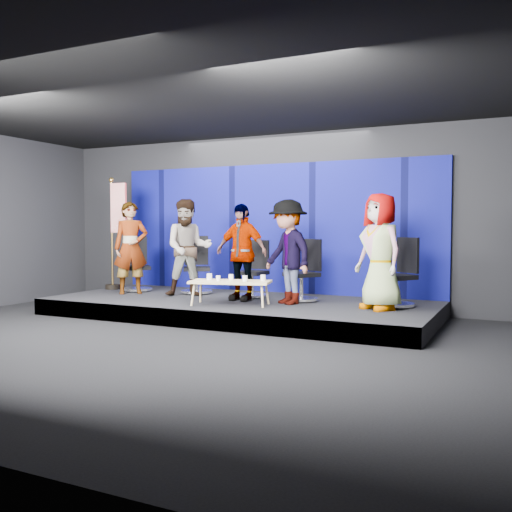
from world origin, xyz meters
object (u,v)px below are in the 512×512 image
object	(u,v)px
coffee_table	(230,283)
mug_e	(263,278)
chair_c	(254,278)
mug_d	(245,278)
panelist_a	(131,248)
panelist_b	(188,248)
panelist_c	(241,252)
chair_d	(304,281)
mug_b	(218,278)
mug_a	(209,277)
chair_b	(197,274)
flag_stand	(116,230)
panelist_d	(288,252)
chair_e	(398,284)
panelist_e	(380,252)
mug_c	(231,277)
chair_a	(137,273)

from	to	relation	value
coffee_table	mug_e	bearing A→B (deg)	23.37
chair_c	mug_d	size ratio (longest dim) A/B	11.04
panelist_a	mug_d	bearing A→B (deg)	-55.08
panelist_a	panelist_b	world-z (taller)	panelist_b
mug_e	panelist_c	bearing A→B (deg)	146.18
panelist_a	mug_e	world-z (taller)	panelist_a
panelist_a	chair_d	bearing A→B (deg)	-35.88
mug_b	chair_d	bearing A→B (deg)	45.48
panelist_c	mug_a	world-z (taller)	panelist_c
mug_a	chair_d	bearing A→B (deg)	38.75
chair_d	mug_b	xyz separation A→B (m)	(-1.12, -1.14, 0.09)
mug_b	mug_d	distance (m)	0.47
panelist_b	coffee_table	xyz separation A→B (m)	(1.30, -0.73, -0.55)
panelist_a	chair_b	size ratio (longest dim) A/B	1.59
flag_stand	coffee_table	bearing A→B (deg)	-18.27
chair_c	panelist_d	distance (m)	1.24
coffee_table	flag_stand	size ratio (longest dim) A/B	0.61
panelist_a	panelist_b	xyz separation A→B (m)	(1.25, 0.14, 0.02)
chair_c	mug_d	world-z (taller)	chair_c
panelist_d	chair_e	size ratio (longest dim) A/B	1.56
chair_b	mug_b	size ratio (longest dim) A/B	13.31
panelist_e	mug_b	bearing A→B (deg)	-129.80
chair_e	mug_b	bearing A→B (deg)	-122.22
chair_d	mug_a	world-z (taller)	chair_d
mug_c	panelist_a	bearing A→B (deg)	169.67
panelist_c	mug_e	bearing A→B (deg)	-29.42
flag_stand	mug_c	bearing A→B (deg)	-16.38
panelist_b	mug_d	distance (m)	1.80
panelist_a	mug_c	xyz separation A→B (m)	(2.50, -0.45, -0.45)
coffee_table	mug_b	xyz separation A→B (m)	(-0.18, -0.09, 0.08)
mug_d	coffee_table	bearing A→B (deg)	-179.56
chair_d	mug_a	xyz separation A→B (m)	(-1.34, -1.07, 0.11)
chair_a	coffee_table	size ratio (longest dim) A/B	0.77
mug_b	panelist_c	bearing A→B (deg)	85.38
coffee_table	mug_a	world-z (taller)	mug_a
panelist_a	chair_c	distance (m)	2.56
chair_e	flag_stand	size ratio (longest dim) A/B	0.49
panelist_d	panelist_b	bearing A→B (deg)	-151.71
mug_d	panelist_d	bearing A→B (deg)	45.59
mug_c	chair_d	bearing A→B (deg)	42.35
panelist_a	panelist_d	bearing A→B (deg)	-43.90
chair_a	mug_a	distance (m)	2.60
panelist_b	mug_a	world-z (taller)	panelist_b
mug_a	flag_stand	distance (m)	3.22
mug_a	mug_d	xyz separation A→B (m)	(0.68, 0.03, -0.01)
panelist_e	mug_c	world-z (taller)	panelist_e
flag_stand	mug_e	bearing A→B (deg)	-12.88
flag_stand	chair_b	bearing A→B (deg)	4.11
panelist_d	panelist_e	world-z (taller)	panelist_e
chair_d	panelist_e	size ratio (longest dim) A/B	0.59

